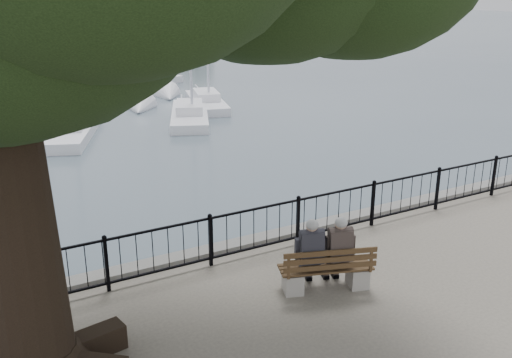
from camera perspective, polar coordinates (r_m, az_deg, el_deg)
harbor at (r=12.24m, az=-1.16°, el=-8.70°), size 260.00×260.00×1.20m
railing at (r=11.38m, az=0.00°, el=-4.97°), size 22.06×0.06×1.00m
bench at (r=10.29m, az=7.04°, el=-9.41°), size 1.73×1.02×0.87m
person_left at (r=10.14m, az=5.33°, el=-7.67°), size 0.55×0.76×1.39m
person_right at (r=10.28m, az=8.10°, el=-7.40°), size 0.55×0.76×1.39m
lion_monument at (r=57.10m, az=-22.74°, el=13.35°), size 6.03×6.03×8.89m
sailboat_b at (r=25.90m, az=-17.92°, el=4.92°), size 3.96×6.38×13.71m
sailboat_c at (r=27.88m, az=-6.65°, el=6.58°), size 3.94×6.26×12.80m
sailboat_d at (r=31.09m, az=-4.98°, el=7.82°), size 3.10×5.97×11.03m
sailboat_f at (r=38.34m, az=-20.80°, el=8.77°), size 2.61×5.56×11.25m
sailboat_g at (r=41.23m, az=-10.90°, el=10.25°), size 3.42×6.14×11.78m
far_shore at (r=91.37m, az=-10.15°, el=17.04°), size 30.00×8.60×9.18m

